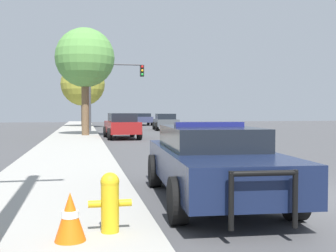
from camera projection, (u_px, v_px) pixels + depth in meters
ground_plane at (333, 199)px, 7.85m from camera, size 110.00×110.00×0.00m
sidewalk_left at (51, 208)px, 6.84m from camera, size 3.00×110.00×0.13m
police_car at (212, 160)px, 7.78m from camera, size 2.25×5.17×1.44m
fire_hydrant at (110, 200)px, 5.27m from camera, size 0.54×0.24×0.75m
traffic_light at (112, 82)px, 32.14m from camera, size 4.21×0.35×5.22m
car_background_oncoming at (166, 121)px, 35.90m from camera, size 2.23×4.13×1.40m
car_background_distant at (143, 119)px, 47.91m from camera, size 1.95×4.38×1.36m
car_background_midblock at (122, 125)px, 25.01m from camera, size 2.04×4.46×1.51m
tree_sidewalk_far at (83, 84)px, 41.05m from camera, size 4.27×4.27×6.27m
tree_sidewalk_mid at (85, 58)px, 26.07m from camera, size 3.67×3.67×6.65m
traffic_cone at (70, 216)px, 4.92m from camera, size 0.37×0.37×0.57m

